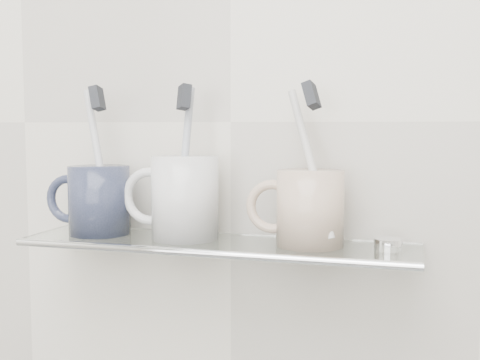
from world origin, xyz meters
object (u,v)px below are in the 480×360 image
at_px(shelf_glass, 216,244).
at_px(mug_center, 185,198).
at_px(mug_right, 310,208).
at_px(mug_left, 99,200).

relative_size(shelf_glass, mug_center, 4.71).
distance_m(mug_center, mug_right, 0.16).
relative_size(mug_left, mug_right, 1.00).
relative_size(mug_center, mug_right, 1.16).
distance_m(shelf_glass, mug_left, 0.17).
height_order(shelf_glass, mug_right, mug_right).
xyz_separation_m(shelf_glass, mug_center, (-0.04, 0.00, 0.06)).
height_order(shelf_glass, mug_left, mug_left).
xyz_separation_m(shelf_glass, mug_left, (-0.17, 0.00, 0.05)).
bearing_deg(mug_center, mug_left, 179.69).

